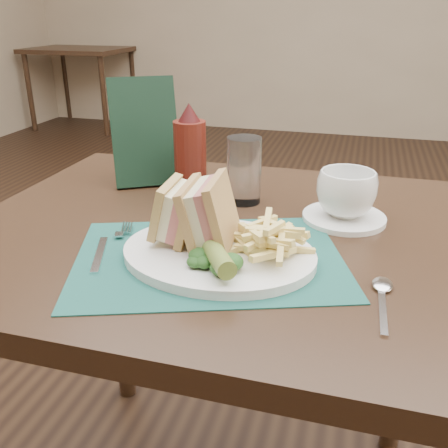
% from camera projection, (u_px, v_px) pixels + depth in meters
% --- Properties ---
extents(floor, '(7.00, 7.00, 0.00)m').
position_uv_depth(floor, '(262.00, 376.00, 1.63)').
color(floor, black).
rests_on(floor, ground).
extents(wall_back, '(6.00, 0.00, 6.00)m').
position_uv_depth(wall_back, '(338.00, 134.00, 4.72)').
color(wall_back, tan).
rests_on(wall_back, ground).
extents(table_main, '(0.90, 0.75, 0.75)m').
position_uv_depth(table_main, '(219.00, 390.00, 1.04)').
color(table_main, black).
rests_on(table_main, ground).
extents(table_bg_left, '(0.90, 0.75, 0.75)m').
position_uv_depth(table_bg_left, '(83.00, 88.00, 4.91)').
color(table_bg_left, black).
rests_on(table_bg_left, ground).
extents(placemat, '(0.48, 0.41, 0.00)m').
position_uv_depth(placemat, '(209.00, 258.00, 0.77)').
color(placemat, '#174B43').
rests_on(placemat, table_main).
extents(plate, '(0.31, 0.25, 0.01)m').
position_uv_depth(plate, '(219.00, 254.00, 0.77)').
color(plate, white).
rests_on(plate, placemat).
extents(sandwich_half_a, '(0.08, 0.10, 0.10)m').
position_uv_depth(sandwich_half_a, '(165.00, 210.00, 0.78)').
color(sandwich_half_a, tan).
rests_on(sandwich_half_a, plate).
extents(sandwich_half_b, '(0.09, 0.12, 0.11)m').
position_uv_depth(sandwich_half_b, '(196.00, 212.00, 0.76)').
color(sandwich_half_b, tan).
rests_on(sandwich_half_b, plate).
extents(kale_garnish, '(0.11, 0.08, 0.03)m').
position_uv_depth(kale_garnish, '(210.00, 258.00, 0.71)').
color(kale_garnish, '#193D16').
rests_on(kale_garnish, plate).
extents(pickle_spear, '(0.09, 0.12, 0.03)m').
position_uv_depth(pickle_spear, '(215.00, 253.00, 0.70)').
color(pickle_spear, olive).
rests_on(pickle_spear, plate).
extents(fries_pile, '(0.18, 0.20, 0.06)m').
position_uv_depth(fries_pile, '(267.00, 235.00, 0.74)').
color(fries_pile, '#EFD777').
rests_on(fries_pile, plate).
extents(fork, '(0.09, 0.17, 0.01)m').
position_uv_depth(fork, '(108.00, 244.00, 0.80)').
color(fork, silver).
rests_on(fork, placemat).
extents(spoon, '(0.04, 0.15, 0.01)m').
position_uv_depth(spoon, '(383.00, 301.00, 0.65)').
color(spoon, silver).
rests_on(spoon, table_main).
extents(saucer, '(0.20, 0.20, 0.01)m').
position_uv_depth(saucer, '(344.00, 218.00, 0.91)').
color(saucer, white).
rests_on(saucer, table_main).
extents(coffee_cup, '(0.14, 0.14, 0.08)m').
position_uv_depth(coffee_cup, '(346.00, 194.00, 0.89)').
color(coffee_cup, white).
rests_on(coffee_cup, saucer).
extents(drinking_glass, '(0.07, 0.07, 0.13)m').
position_uv_depth(drinking_glass, '(244.00, 170.00, 0.97)').
color(drinking_glass, white).
rests_on(drinking_glass, table_main).
extents(ketchup_bottle, '(0.08, 0.08, 0.19)m').
position_uv_depth(ketchup_bottle, '(190.00, 149.00, 1.01)').
color(ketchup_bottle, '#4F150D').
rests_on(ketchup_bottle, table_main).
extents(check_presenter, '(0.16, 0.15, 0.22)m').
position_uv_depth(check_presenter, '(145.00, 132.00, 1.07)').
color(check_presenter, black).
rests_on(check_presenter, table_main).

